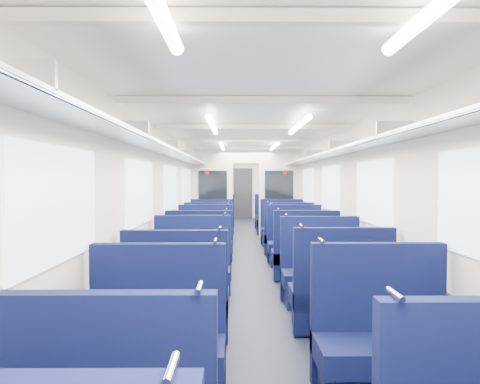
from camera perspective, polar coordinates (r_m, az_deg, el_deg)
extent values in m
cube|color=black|center=(8.08, 1.30, -9.51)|extent=(2.80, 18.00, 0.01)
cube|color=white|center=(7.96, 1.31, 7.31)|extent=(2.80, 18.00, 0.01)
cube|color=silver|center=(8.02, -8.75, -1.15)|extent=(0.02, 18.00, 2.35)
cube|color=#0F1333|center=(8.10, -8.62, -6.99)|extent=(0.03, 17.90, 0.70)
cube|color=silver|center=(8.10, 11.25, -1.14)|extent=(0.02, 18.00, 2.35)
cube|color=#0F1333|center=(8.18, 11.12, -6.92)|extent=(0.03, 17.90, 0.70)
cube|color=silver|center=(16.93, 0.38, 0.42)|extent=(2.80, 0.02, 2.35)
cube|color=#B2B5BA|center=(7.99, -7.50, 4.55)|extent=(0.34, 17.40, 0.04)
cylinder|color=silver|center=(7.97, -6.21, 4.41)|extent=(0.02, 17.40, 0.02)
cube|color=#B2B5BA|center=(2.21, -27.66, 13.74)|extent=(0.34, 0.03, 0.14)
cube|color=#B2B5BA|center=(4.07, -14.52, 8.30)|extent=(0.34, 0.03, 0.14)
cube|color=#B2B5BA|center=(6.02, -9.86, 6.20)|extent=(0.34, 0.03, 0.14)
cube|color=#B2B5BA|center=(7.99, -7.50, 5.12)|extent=(0.34, 0.03, 0.14)
cube|color=#B2B5BA|center=(9.98, -6.08, 4.46)|extent=(0.34, 0.03, 0.14)
cube|color=#B2B5BA|center=(11.97, -5.14, 4.02)|extent=(0.34, 0.03, 0.14)
cube|color=#B2B5BA|center=(13.96, -4.46, 3.71)|extent=(0.34, 0.03, 0.14)
cube|color=#B2B5BA|center=(15.96, -3.96, 3.47)|extent=(0.34, 0.03, 0.14)
cube|color=#B2B5BA|center=(8.06, 10.03, 4.51)|extent=(0.34, 17.40, 0.04)
cylinder|color=silver|center=(8.03, 8.77, 4.38)|extent=(0.02, 17.40, 0.02)
cube|color=#B2B5BA|center=(4.21, 20.07, 8.02)|extent=(0.34, 0.03, 0.14)
cube|color=#B2B5BA|center=(6.12, 13.46, 6.11)|extent=(0.34, 0.03, 0.14)
cube|color=#B2B5BA|center=(8.07, 10.04, 5.08)|extent=(0.34, 0.03, 0.14)
cube|color=#B2B5BA|center=(10.04, 7.96, 4.44)|extent=(0.34, 0.03, 0.14)
cube|color=#B2B5BA|center=(12.02, 6.56, 4.01)|extent=(0.34, 0.03, 0.14)
cube|color=#B2B5BA|center=(14.00, 5.56, 3.70)|extent=(0.34, 0.03, 0.14)
cube|color=#B2B5BA|center=(15.99, 4.82, 3.46)|extent=(0.34, 0.03, 0.14)
cube|color=white|center=(2.95, -23.14, -1.56)|extent=(0.02, 1.30, 0.75)
cube|color=white|center=(5.15, -13.22, -0.09)|extent=(0.02, 1.30, 0.75)
cube|color=white|center=(7.41, -9.28, 0.50)|extent=(0.02, 1.30, 0.75)
cube|color=white|center=(9.69, -7.19, 0.81)|extent=(0.02, 1.30, 0.75)
cube|color=white|center=(12.47, -5.68, 1.03)|extent=(0.02, 1.30, 0.75)
cube|color=white|center=(14.77, -4.86, 1.16)|extent=(0.02, 1.30, 0.75)
cube|color=white|center=(5.28, 17.44, -0.08)|extent=(0.02, 1.30, 0.75)
cube|color=white|center=(7.50, 12.04, 0.50)|extent=(0.02, 1.30, 0.75)
cube|color=white|center=(9.76, 9.13, 0.81)|extent=(0.02, 1.30, 0.75)
cube|color=white|center=(12.53, 7.00, 1.03)|extent=(0.02, 1.30, 0.75)
cube|color=white|center=(14.81, 5.85, 1.15)|extent=(0.02, 1.30, 0.75)
cube|color=silver|center=(2.07, 6.78, 22.30)|extent=(2.70, 0.06, 0.06)
cube|color=silver|center=(3.99, 3.09, 12.25)|extent=(2.70, 0.06, 0.06)
cube|color=silver|center=(5.97, 1.90, 8.77)|extent=(2.70, 0.06, 0.06)
cube|color=silver|center=(7.96, 1.31, 7.03)|extent=(2.70, 0.06, 0.06)
cube|color=silver|center=(9.95, 0.96, 5.98)|extent=(2.70, 0.06, 0.06)
cube|color=silver|center=(11.94, 0.72, 5.28)|extent=(2.70, 0.06, 0.06)
cube|color=silver|center=(13.94, 0.56, 4.78)|extent=(2.70, 0.06, 0.06)
cube|color=silver|center=(15.94, 0.43, 4.41)|extent=(2.70, 0.06, 0.06)
cylinder|color=white|center=(5.47, -3.72, 8.88)|extent=(0.07, 1.60, 0.07)
cylinder|color=white|center=(8.95, -2.43, 6.12)|extent=(0.07, 1.60, 0.07)
cylinder|color=white|center=(13.44, -1.76, 4.68)|extent=(0.07, 1.60, 0.07)
cylinder|color=white|center=(5.52, 7.90, 8.80)|extent=(0.07, 1.60, 0.07)
cylinder|color=white|center=(8.98, 4.64, 6.10)|extent=(0.07, 1.60, 0.07)
cylinder|color=white|center=(13.46, 2.94, 4.67)|extent=(0.07, 1.60, 0.07)
cube|color=black|center=(16.87, 0.38, -0.18)|extent=(0.75, 0.06, 2.00)
cube|color=silver|center=(11.24, -3.67, -0.29)|extent=(1.05, 0.08, 2.35)
cube|color=black|center=(11.18, -3.69, 0.85)|extent=(0.76, 0.02, 0.80)
cylinder|color=#BB0C0C|center=(11.19, -4.46, 2.64)|extent=(0.12, 0.01, 0.12)
cube|color=silver|center=(11.27, 5.24, -0.29)|extent=(1.05, 0.08, 2.35)
cube|color=black|center=(11.22, 5.27, 0.85)|extent=(0.76, 0.02, 0.80)
cylinder|color=#BB0C0C|center=(11.23, 6.04, 2.63)|extent=(0.12, 0.01, 0.12)
cube|color=silver|center=(11.23, 0.80, 4.81)|extent=(0.70, 0.08, 0.35)
cylinder|color=silver|center=(1.14, -9.21, -22.38)|extent=(0.02, 0.15, 0.02)
cylinder|color=silver|center=(1.87, -5.50, -12.66)|extent=(0.02, 0.15, 0.02)
cylinder|color=silver|center=(1.87, 20.17, -12.76)|extent=(0.02, 0.15, 0.02)
cube|color=#0C133D|center=(3.26, -11.58, -20.58)|extent=(1.01, 0.53, 0.17)
cube|color=#0C1133|center=(3.35, -11.55, -24.02)|extent=(0.93, 0.42, 0.26)
cube|color=#0C133D|center=(3.39, -10.86, -15.87)|extent=(1.01, 0.10, 1.08)
cylinder|color=silver|center=(3.21, -3.32, -6.55)|extent=(0.02, 0.15, 0.02)
cube|color=#0C133D|center=(3.39, 19.15, -19.72)|extent=(1.01, 0.53, 0.17)
cube|color=#0C1133|center=(3.48, 19.11, -23.05)|extent=(0.93, 0.42, 0.26)
cube|color=#0C133D|center=(3.52, 17.96, -15.25)|extent=(1.01, 0.10, 1.08)
cylinder|color=silver|center=(3.29, 10.89, -6.39)|extent=(0.02, 0.15, 0.02)
cube|color=#0C133D|center=(4.43, -8.32, -14.44)|extent=(1.01, 0.53, 0.17)
cube|color=#0C1133|center=(4.50, -8.31, -17.09)|extent=(0.93, 0.42, 0.26)
cube|color=#0C133D|center=(4.17, -8.76, -12.46)|extent=(1.01, 0.10, 1.08)
cylinder|color=silver|center=(4.03, -2.73, -4.84)|extent=(0.02, 0.15, 0.02)
cube|color=#0C133D|center=(4.70, 13.10, -13.51)|extent=(1.01, 0.53, 0.17)
cube|color=#0C1133|center=(4.77, 13.08, -16.03)|extent=(0.93, 0.42, 0.26)
cube|color=#0C133D|center=(4.45, 13.79, -11.59)|extent=(1.01, 0.10, 1.08)
cylinder|color=silver|center=(4.27, 8.24, -4.49)|extent=(0.02, 0.15, 0.02)
cube|color=#0C133D|center=(5.59, -6.60, -11.01)|extent=(1.01, 0.53, 0.17)
cube|color=#0C1133|center=(5.64, -6.59, -13.16)|extent=(0.93, 0.42, 0.26)
cube|color=#0C133D|center=(5.76, -6.37, -8.47)|extent=(1.01, 0.10, 1.08)
cylinder|color=silver|center=(5.66, -2.06, -2.93)|extent=(0.02, 0.15, 0.02)
cube|color=#0C133D|center=(5.48, 11.05, -11.28)|extent=(1.01, 0.53, 0.17)
cube|color=#0C1133|center=(5.54, 11.03, -13.47)|extent=(0.93, 0.42, 0.26)
cube|color=#0C133D|center=(5.65, 10.62, -8.69)|extent=(1.01, 0.10, 1.08)
cylinder|color=silver|center=(5.51, 6.26, -3.06)|extent=(0.02, 0.15, 0.02)
cube|color=#0C133D|center=(6.83, -5.44, -8.65)|extent=(1.01, 0.53, 0.17)
cube|color=#0C1133|center=(6.87, -5.43, -10.43)|extent=(0.93, 0.42, 0.26)
cube|color=#0C133D|center=(6.58, -5.61, -7.17)|extent=(1.01, 0.10, 1.08)
cylinder|color=silver|center=(6.49, -1.85, -2.31)|extent=(0.02, 0.15, 0.02)
cube|color=#0C133D|center=(6.88, 8.62, -8.58)|extent=(1.01, 0.53, 0.17)
cube|color=#0C1133|center=(6.93, 8.61, -10.35)|extent=(0.93, 0.42, 0.26)
cube|color=#0C133D|center=(6.64, 8.92, -7.11)|extent=(1.01, 0.10, 1.08)
cylinder|color=silver|center=(6.52, 5.22, -2.31)|extent=(0.02, 0.15, 0.02)
cube|color=#0C133D|center=(7.85, -4.77, -7.28)|extent=(1.01, 0.53, 0.17)
cube|color=#0C1133|center=(7.89, -4.77, -8.83)|extent=(0.93, 0.42, 0.26)
cube|color=#0C133D|center=(8.04, -4.66, -5.54)|extent=(1.01, 0.10, 1.08)
cylinder|color=silver|center=(7.96, -1.59, -1.55)|extent=(0.02, 0.15, 0.02)
cube|color=#0C133D|center=(7.84, 7.48, -7.30)|extent=(1.01, 0.53, 0.17)
cube|color=#0C1133|center=(7.88, 7.47, -8.86)|extent=(0.93, 0.42, 0.26)
cube|color=#0C133D|center=(8.03, 7.27, -5.56)|extent=(1.01, 0.10, 1.08)
cylinder|color=silver|center=(7.93, 4.21, -1.57)|extent=(0.02, 0.15, 0.02)
cube|color=#0C133D|center=(9.07, -4.18, -6.05)|extent=(1.01, 0.53, 0.17)
cube|color=#0C1133|center=(9.11, -4.18, -7.40)|extent=(0.93, 0.42, 0.26)
cube|color=#0C133D|center=(8.83, -4.27, -4.87)|extent=(1.01, 0.10, 1.08)
cylinder|color=silver|center=(8.77, -1.48, -1.24)|extent=(0.02, 0.15, 0.02)
cube|color=#0C133D|center=(9.02, 6.42, -6.10)|extent=(1.01, 0.53, 0.17)
cube|color=#0C1133|center=(9.05, 6.42, -7.46)|extent=(0.93, 0.42, 0.26)
cube|color=#0C133D|center=(8.78, 6.60, -4.92)|extent=(1.01, 0.10, 1.08)
cylinder|color=silver|center=(8.69, 3.80, -1.28)|extent=(0.02, 0.15, 0.02)
cube|color=#0C133D|center=(9.93, -3.85, -5.37)|extent=(1.01, 0.53, 0.17)
cube|color=#0C1133|center=(9.96, -3.85, -6.61)|extent=(0.93, 0.42, 0.26)
cube|color=#0C133D|center=(10.12, -3.78, -4.02)|extent=(1.01, 0.10, 1.08)
cylinder|color=silver|center=(10.06, -1.35, -0.85)|extent=(0.02, 0.15, 0.02)
cube|color=#0C133D|center=(9.99, 5.75, -5.33)|extent=(1.01, 0.53, 0.17)
cube|color=#0C1133|center=(10.02, 5.74, -6.56)|extent=(0.93, 0.42, 0.26)
cube|color=#0C133D|center=(10.18, 5.62, -3.99)|extent=(1.01, 0.10, 1.08)
cylinder|color=silver|center=(10.10, 3.21, -0.84)|extent=(0.02, 0.15, 0.02)
cube|color=#0C133D|center=(12.13, -3.22, -4.06)|extent=(1.01, 0.53, 0.17)
cube|color=#0C1133|center=(12.16, -3.22, -5.08)|extent=(0.93, 0.42, 0.26)
cube|color=#0C133D|center=(11.90, -3.28, -3.15)|extent=(1.01, 0.10, 1.08)
cylinder|color=silver|center=(11.85, -1.21, -0.45)|extent=(0.02, 0.15, 0.02)
cube|color=#0C133D|center=(12.13, 4.64, -4.06)|extent=(1.01, 0.53, 0.17)
cube|color=#0C1133|center=(12.15, 4.64, -5.08)|extent=(0.93, 0.42, 0.26)
cube|color=#0C133D|center=(11.89, 4.74, -3.15)|extent=(1.01, 0.10, 1.08)
cylinder|color=silver|center=(11.83, 2.68, -0.46)|extent=(0.02, 0.15, 0.02)
cube|color=#0C133D|center=(13.18, -3.00, -3.59)|extent=(1.01, 0.53, 0.17)
cube|color=#0C1133|center=(13.21, -3.00, -4.53)|extent=(0.93, 0.42, 0.26)
cube|color=#0C133D|center=(13.38, -2.96, -2.59)|extent=(1.01, 0.10, 1.08)
cylinder|color=silver|center=(13.34, -1.12, -0.20)|extent=(0.02, 0.15, 0.02)
cube|color=#0C133D|center=(13.15, 4.25, -3.61)|extent=(1.01, 0.53, 0.17)
cube|color=#0C1133|center=(13.17, 4.25, -4.55)|extent=(0.93, 0.42, 0.26)
cube|color=#0C133D|center=(13.34, 4.17, -2.61)|extent=(1.01, 0.10, 1.08)
cylinder|color=silver|center=(13.29, 2.33, -0.21)|extent=(0.02, 0.15, 0.02)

